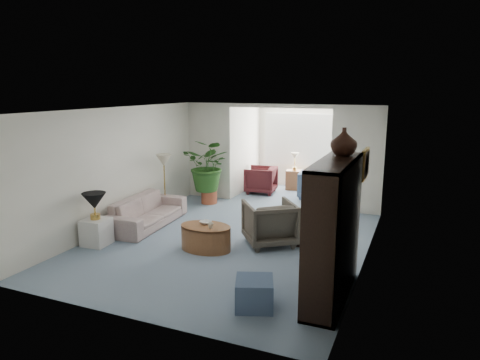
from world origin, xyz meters
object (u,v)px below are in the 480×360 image
at_px(side_table_dark, 310,228).
at_px(coffee_cup, 211,226).
at_px(wingback_chair, 270,223).
at_px(framed_picture, 366,164).
at_px(sofa, 147,211).
at_px(coffee_bowl, 206,222).
at_px(coffee_table, 206,237).
at_px(table_lamp, 94,201).
at_px(sunroom_chair_maroon, 261,180).
at_px(sunroom_chair_blue, 314,185).
at_px(sunroom_table, 294,180).
at_px(floor_lamp, 164,160).
at_px(ottoman, 254,293).
at_px(end_table, 96,232).
at_px(cabinet_urn, 344,142).
at_px(entertainment_cabinet, 333,231).
at_px(plant_pot, 209,197).

bearing_deg(side_table_dark, coffee_cup, -143.54).
relative_size(coffee_cup, wingback_chair, 0.11).
relative_size(framed_picture, sofa, 0.24).
bearing_deg(side_table_dark, coffee_bowl, -151.79).
xyz_separation_m(coffee_table, wingback_chair, (0.97, 0.72, 0.19)).
xyz_separation_m(table_lamp, sunroom_chair_maroon, (1.40, 5.05, -0.48)).
bearing_deg(coffee_table, sunroom_chair_blue, 78.41).
bearing_deg(framed_picture, sunroom_table, 117.43).
bearing_deg(sunroom_chair_maroon, floor_lamp, -32.93).
relative_size(coffee_table, ottoman, 1.92).
height_order(end_table, cabinet_urn, cabinet_urn).
height_order(coffee_table, wingback_chair, wingback_chair).
distance_m(table_lamp, ottoman, 3.77).
xyz_separation_m(entertainment_cabinet, sunroom_chair_maroon, (-3.04, 5.41, -0.60)).
bearing_deg(ottoman, wingback_chair, 104.41).
bearing_deg(sunroom_chair_maroon, cabinet_urn, 25.30).
xyz_separation_m(coffee_bowl, plant_pot, (-1.36, 2.81, -0.32)).
bearing_deg(framed_picture, plant_pot, 148.11).
xyz_separation_m(end_table, side_table_dark, (3.66, 1.60, 0.06)).
bearing_deg(side_table_dark, floor_lamp, 169.07).
xyz_separation_m(wingback_chair, entertainment_cabinet, (1.49, -1.66, 0.56)).
bearing_deg(cabinet_urn, plant_pot, 139.03).
height_order(coffee_bowl, ottoman, coffee_bowl).
relative_size(cabinet_urn, plant_pot, 0.98).
bearing_deg(table_lamp, sunroom_table, 69.61).
distance_m(floor_lamp, sunroom_chair_maroon, 3.19).
bearing_deg(floor_lamp, coffee_cup, -40.90).
height_order(framed_picture, sunroom_chair_maroon, framed_picture).
xyz_separation_m(table_lamp, entertainment_cabinet, (4.44, -0.36, 0.12)).
xyz_separation_m(ottoman, sunroom_chair_maroon, (-2.16, 6.11, 0.17)).
bearing_deg(sofa, sunroom_chair_blue, -39.85).
bearing_deg(side_table_dark, plant_pot, 148.45).
height_order(sofa, plant_pot, sofa).
relative_size(floor_lamp, cabinet_urn, 0.92).
bearing_deg(plant_pot, wingback_chair, -42.64).
distance_m(cabinet_urn, sunroom_table, 6.38).
bearing_deg(coffee_cup, coffee_table, 146.31).
height_order(coffee_table, cabinet_urn, cabinet_urn).
relative_size(floor_lamp, coffee_cup, 3.51).
xyz_separation_m(side_table_dark, plant_pot, (-3.08, 1.89, -0.15)).
relative_size(ottoman, sunroom_table, 0.88).
xyz_separation_m(sofa, sunroom_chair_maroon, (1.20, 3.70, 0.06)).
xyz_separation_m(cabinet_urn, ottoman, (-0.88, -1.20, -1.94)).
distance_m(coffee_table, sunroom_chair_maroon, 4.50).
bearing_deg(plant_pot, sunroom_table, 55.65).
distance_m(coffee_table, plant_pot, 3.23).
relative_size(wingback_chair, sunroom_table, 1.61).
bearing_deg(ottoman, sunroom_table, 101.62).
xyz_separation_m(coffee_cup, sunroom_chair_maroon, (-0.73, 4.56, -0.13)).
bearing_deg(ottoman, floor_lamp, 136.37).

